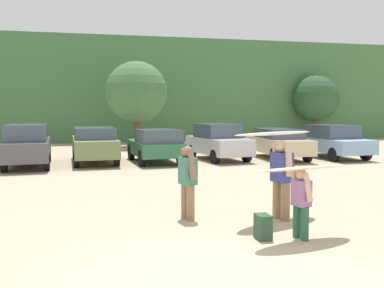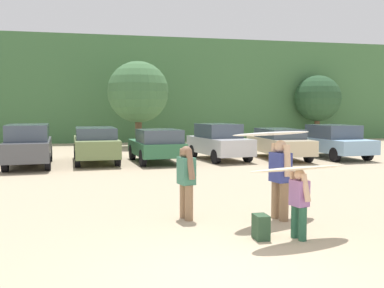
{
  "view_description": "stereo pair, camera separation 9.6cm",
  "coord_description": "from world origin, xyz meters",
  "views": [
    {
      "loc": [
        -1.87,
        -5.58,
        2.34
      ],
      "look_at": [
        1.12,
        7.45,
        1.28
      ],
      "focal_mm": 40.71,
      "sensor_mm": 36.0,
      "label": 1
    },
    {
      "loc": [
        -1.78,
        -5.6,
        2.34
      ],
      "look_at": [
        1.12,
        7.45,
        1.28
      ],
      "focal_mm": 40.71,
      "sensor_mm": 36.0,
      "label": 2
    }
  ],
  "objects": [
    {
      "name": "tree_far_right",
      "position": [
        0.85,
        21.66,
        3.42
      ],
      "size": [
        3.81,
        3.81,
        5.34
      ],
      "color": "brown",
      "rests_on": "ground_plane"
    },
    {
      "name": "parked_car_olive_green",
      "position": [
        -1.8,
        14.08,
        0.85
      ],
      "size": [
        2.05,
        4.85,
        1.56
      ],
      "rotation": [
        0.0,
        0.0,
        1.63
      ],
      "color": "#6B7F4C",
      "rests_on": "ground_plane"
    },
    {
      "name": "parked_car_sky_blue",
      "position": [
        9.44,
        13.44,
        0.82
      ],
      "size": [
        2.25,
        4.52,
        1.61
      ],
      "rotation": [
        0.0,
        0.0,
        1.65
      ],
      "color": "#84ADD1",
      "rests_on": "ground_plane"
    },
    {
      "name": "hillside_ridge",
      "position": [
        0.0,
        31.59,
        3.77
      ],
      "size": [
        108.0,
        12.0,
        7.54
      ],
      "primitive_type": "cube",
      "color": "#427042",
      "rests_on": "ground_plane"
    },
    {
      "name": "tree_ridge_back",
      "position": [
        14.68,
        24.61,
        3.18
      ],
      "size": [
        3.46,
        3.46,
        4.92
      ],
      "color": "brown",
      "rests_on": "ground_plane"
    },
    {
      "name": "person_companion",
      "position": [
        0.09,
        3.39,
        0.89
      ],
      "size": [
        0.37,
        0.68,
        1.57
      ],
      "rotation": [
        0.0,
        0.0,
        3.36
      ],
      "color": "#8C6B4C",
      "rests_on": "ground_plane"
    },
    {
      "name": "person_adult",
      "position": [
        2.03,
        2.92,
        0.96
      ],
      "size": [
        0.4,
        0.65,
        1.7
      ],
      "rotation": [
        0.0,
        0.0,
        3.36
      ],
      "color": "#8C6B4C",
      "rests_on": "ground_plane"
    },
    {
      "name": "surfboard_cream",
      "position": [
        1.74,
        1.5,
        1.29
      ],
      "size": [
        2.1,
        0.99,
        0.16
      ],
      "rotation": [
        0.0,
        0.0,
        3.36
      ],
      "color": "beige"
    },
    {
      "name": "parked_car_silver",
      "position": [
        3.83,
        13.87,
        0.85
      ],
      "size": [
        2.36,
        4.16,
        1.68
      ],
      "rotation": [
        0.0,
        0.0,
        1.74
      ],
      "color": "silver",
      "rests_on": "ground_plane"
    },
    {
      "name": "parked_car_forest_green",
      "position": [
        0.83,
        13.35,
        0.79
      ],
      "size": [
        2.16,
        4.06,
        1.5
      ],
      "rotation": [
        0.0,
        0.0,
        1.66
      ],
      "color": "#2D6642",
      "rests_on": "ground_plane"
    },
    {
      "name": "parked_car_dark_gray",
      "position": [
        -4.47,
        13.24,
        0.91
      ],
      "size": [
        2.03,
        4.68,
        1.74
      ],
      "rotation": [
        0.0,
        0.0,
        1.64
      ],
      "color": "#4C4F54",
      "rests_on": "ground_plane"
    },
    {
      "name": "backpack_dropped",
      "position": [
        1.11,
        1.67,
        0.22
      ],
      "size": [
        0.24,
        0.34,
        0.45
      ],
      "color": "#2D4C33",
      "rests_on": "ground_plane"
    },
    {
      "name": "surfboard_white",
      "position": [
        1.88,
        3.0,
        1.84
      ],
      "size": [
        2.26,
        1.42,
        0.14
      ],
      "rotation": [
        0.0,
        0.0,
        3.54
      ],
      "color": "white"
    },
    {
      "name": "parked_car_champagne",
      "position": [
        6.73,
        13.63,
        0.79
      ],
      "size": [
        1.88,
        4.74,
        1.44
      ],
      "rotation": [
        0.0,
        0.0,
        1.54
      ],
      "color": "beige",
      "rests_on": "ground_plane"
    },
    {
      "name": "person_child",
      "position": [
        1.78,
        1.52,
        0.72
      ],
      "size": [
        0.3,
        0.57,
        1.28
      ],
      "rotation": [
        0.0,
        0.0,
        3.36
      ],
      "color": "#26593F",
      "rests_on": "ground_plane"
    },
    {
      "name": "ground_plane",
      "position": [
        0.0,
        0.0,
        0.0
      ],
      "size": [
        120.0,
        120.0,
        0.0
      ],
      "primitive_type": "plane",
      "color": "tan"
    }
  ]
}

